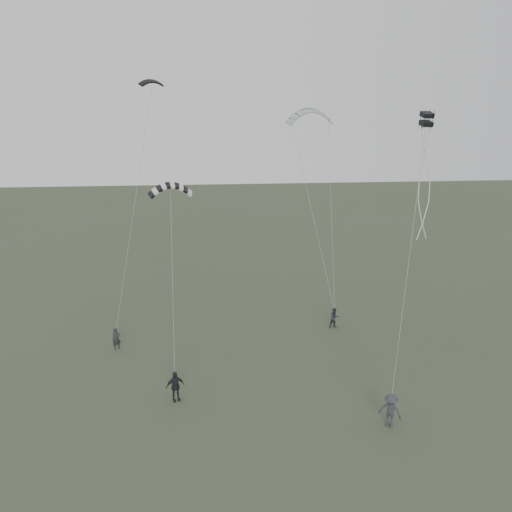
{
  "coord_description": "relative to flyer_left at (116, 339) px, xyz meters",
  "views": [
    {
      "loc": [
        -1.54,
        -24.18,
        16.67
      ],
      "look_at": [
        0.96,
        6.08,
        6.65
      ],
      "focal_mm": 35.0,
      "sensor_mm": 36.0,
      "label": 1
    }
  ],
  "objects": [
    {
      "name": "kite_dark_small",
      "position": [
        2.97,
        3.92,
        16.56
      ],
      "size": [
        1.7,
        1.38,
        0.66
      ],
      "primitive_type": null,
      "rotation": [
        0.36,
        0.0,
        0.56
      ],
      "color": "black",
      "rests_on": "flyer_left"
    },
    {
      "name": "flyer_far",
      "position": [
        15.69,
        -9.58,
        0.18
      ],
      "size": [
        1.4,
        1.29,
        1.9
      ],
      "primitive_type": "imported",
      "rotation": [
        0.0,
        0.0,
        -0.64
      ],
      "color": "#2E2E34",
      "rests_on": "ground"
    },
    {
      "name": "flyer_center",
      "position": [
        4.4,
        -6.32,
        0.14
      ],
      "size": [
        1.16,
        0.79,
        1.82
      ],
      "primitive_type": "imported",
      "rotation": [
        0.0,
        0.0,
        0.35
      ],
      "color": "black",
      "rests_on": "ground"
    },
    {
      "name": "flyer_right",
      "position": [
        15.48,
        1.98,
        0.01
      ],
      "size": [
        0.84,
        0.7,
        1.55
      ],
      "primitive_type": "imported",
      "rotation": [
        0.0,
        0.0,
        0.16
      ],
      "color": "#29292E",
      "rests_on": "ground"
    },
    {
      "name": "ground",
      "position": [
        8.48,
        -6.76,
        -0.77
      ],
      "size": [
        140.0,
        140.0,
        0.0
      ],
      "primitive_type": "plane",
      "color": "#39442D",
      "rests_on": "ground"
    },
    {
      "name": "kite_box",
      "position": [
        18.18,
        -4.51,
        14.53
      ],
      "size": [
        0.65,
        0.78,
        0.8
      ],
      "primitive_type": null,
      "rotation": [
        0.24,
        0.0,
        0.13
      ],
      "color": "black",
      "rests_on": "flyer_far"
    },
    {
      "name": "flyer_left",
      "position": [
        0.0,
        0.0,
        0.0
      ],
      "size": [
        0.66,
        0.57,
        1.54
      ],
      "primitive_type": "imported",
      "rotation": [
        0.0,
        0.0,
        0.44
      ],
      "color": "black",
      "rests_on": "ground"
    },
    {
      "name": "kite_pale_large",
      "position": [
        14.59,
        9.41,
        14.46
      ],
      "size": [
        3.86,
        1.59,
        1.72
      ],
      "primitive_type": null,
      "rotation": [
        0.24,
        0.0,
        0.11
      ],
      "color": "#9A9D9F",
      "rests_on": "flyer_right"
    },
    {
      "name": "kite_striped",
      "position": [
        4.2,
        -0.36,
        10.47
      ],
      "size": [
        2.76,
        1.48,
        1.22
      ],
      "primitive_type": null,
      "rotation": [
        0.31,
        0.0,
        0.21
      ],
      "color": "black",
      "rests_on": "flyer_center"
    }
  ]
}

